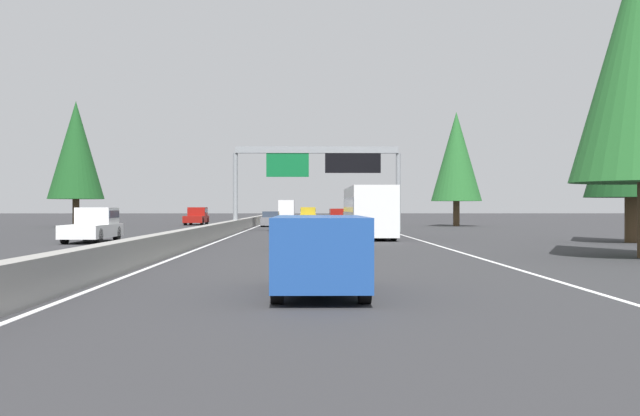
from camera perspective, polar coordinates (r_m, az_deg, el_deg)
name	(u,v)px	position (r m, az deg, el deg)	size (l,w,h in m)	color
ground_plane	(246,230)	(63.13, -5.62, -1.64)	(320.00, 320.00, 0.00)	#2D2D30
median_barrier	(258,220)	(83.08, -4.69, -0.92)	(180.00, 0.56, 0.90)	gray
shoulder_stripe_right	(373,226)	(73.18, 4.06, -1.40)	(160.00, 0.16, 0.01)	silver
shoulder_stripe_median	(257,226)	(73.07, -4.78, -1.40)	(160.00, 0.16, 0.01)	silver
sign_gantry_overhead	(319,164)	(56.82, -0.05, 3.36)	(0.50, 12.68, 6.46)	gray
minivan_far_right	(320,250)	(16.41, -0.03, -3.22)	(5.00, 1.95, 1.69)	#1E4793
sedan_mid_left	(314,234)	(33.65, -0.42, -1.98)	(4.40, 1.80, 1.47)	#2D6B38
sedan_mid_right	(271,219)	(72.80, -3.74, -0.87)	(4.40, 1.80, 1.47)	slate
box_truck_far_center	(287,209)	(119.76, -2.53, -0.06)	(8.50, 2.40, 2.95)	white
pickup_near_right	(308,215)	(93.15, -0.91, -0.52)	(5.60, 2.00, 1.86)	#AD931E
bus_distant_a	(368,210)	(46.53, 3.69, -0.14)	(11.50, 2.55, 3.10)	white
sedan_near_center	(353,221)	(62.75, 2.49, -1.03)	(4.40, 1.80, 1.47)	#2D6B38
minivan_distant_b	(338,215)	(92.42, 1.36, -0.50)	(5.00, 1.95, 1.69)	maroon
oncoming_near	(197,216)	(81.06, -9.33, -0.61)	(5.60, 2.00, 1.86)	maroon
oncoming_far	(94,225)	(42.52, -16.76, -1.24)	(5.60, 2.00, 1.86)	white
conifer_right_near	(631,117)	(43.43, 22.50, 6.36)	(4.82, 4.82, 10.95)	#4C3823
conifer_right_mid	(456,157)	(75.31, 10.30, 3.85)	(4.96, 4.96, 11.27)	#4C3823
conifer_left_mid	(76,150)	(76.35, -18.02, 4.19)	(5.33, 5.33, 12.12)	#4C3823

